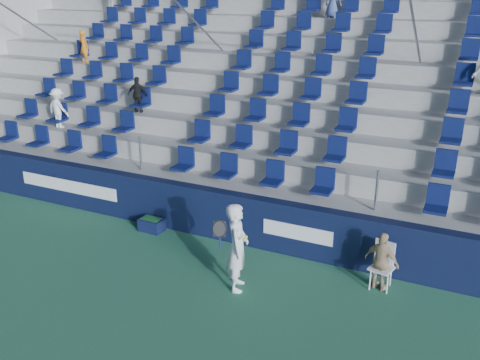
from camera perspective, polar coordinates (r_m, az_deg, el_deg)
ground at (r=10.35m, az=-7.94°, el=-13.68°), size 70.00×70.00×0.00m
sponsor_wall at (r=12.44m, az=-0.13°, el=-4.10°), size 24.00×0.32×1.20m
grandstand at (r=16.46m, az=7.65°, el=7.54°), size 24.00×8.17×6.63m
tennis_player at (r=10.49m, az=-0.31°, el=-7.15°), size 0.72×0.77×1.82m
line_judge_chair at (r=11.11m, az=15.00°, el=-8.38°), size 0.50×0.52×0.95m
line_judge at (r=10.95m, az=14.88°, el=-8.42°), size 0.77×0.49×1.22m
ball_bin at (r=13.33m, az=-9.42°, el=-4.65°), size 0.59×0.39×0.33m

